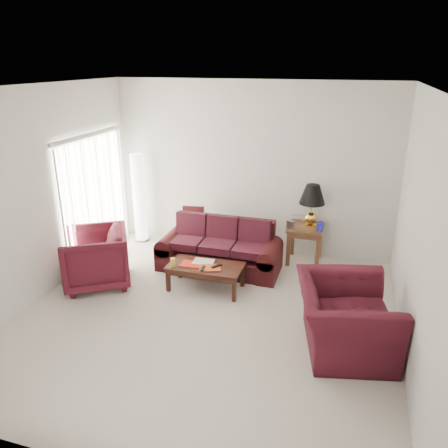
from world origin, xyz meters
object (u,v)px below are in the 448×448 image
object	(u,v)px
floor_lamp	(139,198)
coffee_table	(206,277)
end_table	(305,244)
armchair_right	(345,318)
armchair_left	(96,258)
sofa	(219,246)

from	to	relation	value
floor_lamp	coffee_table	xyz separation A→B (m)	(1.82, -1.46, -0.66)
end_table	armchair_right	bearing A→B (deg)	-71.83
armchair_left	coffee_table	world-z (taller)	armchair_left
floor_lamp	armchair_left	size ratio (longest dim) A/B	1.76
sofa	coffee_table	bearing A→B (deg)	-89.34
armchair_left	coffee_table	distance (m)	1.72
end_table	sofa	bearing A→B (deg)	-152.04
sofa	coffee_table	world-z (taller)	sofa
end_table	floor_lamp	distance (m)	3.18
end_table	armchair_right	world-z (taller)	armchair_right
end_table	floor_lamp	xyz separation A→B (m)	(-3.14, 0.05, 0.53)
sofa	armchair_left	bearing A→B (deg)	-147.56
floor_lamp	end_table	bearing A→B (deg)	-0.91
armchair_right	floor_lamp	bearing A→B (deg)	46.28
sofa	armchair_left	world-z (taller)	armchair_left
armchair_right	armchair_left	bearing A→B (deg)	69.05
coffee_table	armchair_left	bearing A→B (deg)	171.42
end_table	armchair_left	xyz separation A→B (m)	(-2.99, -1.75, 0.12)
end_table	floor_lamp	world-z (taller)	floor_lamp
armchair_left	coffee_table	size ratio (longest dim) A/B	0.86
armchair_right	end_table	bearing A→B (deg)	5.56
floor_lamp	armchair_left	xyz separation A→B (m)	(0.15, -1.80, -0.42)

